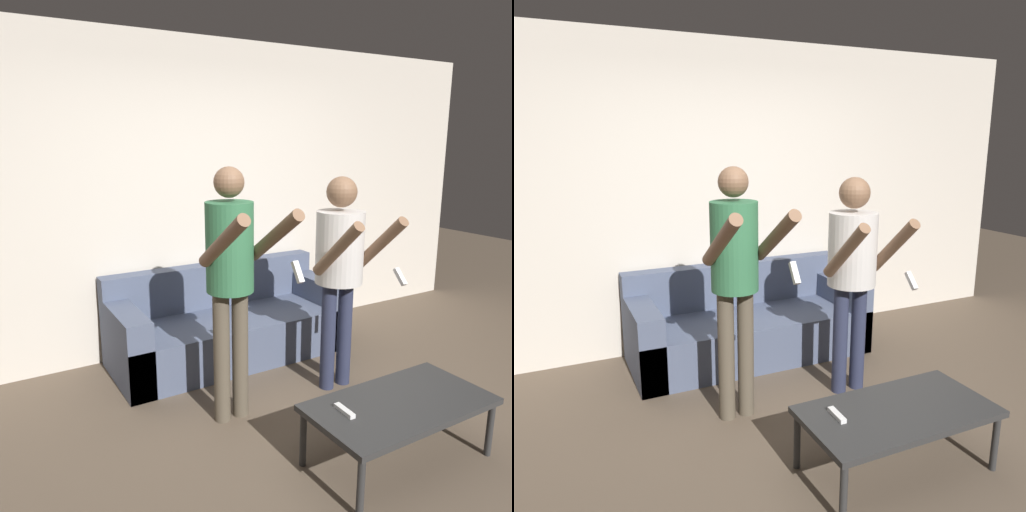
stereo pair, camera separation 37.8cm
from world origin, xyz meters
The scene contains 7 objects.
ground_plane centered at (0.00, 0.00, 0.00)m, with size 14.00×14.00×0.00m, color brown.
wall_back centered at (0.00, 2.02, 1.35)m, with size 6.40×0.06×2.70m.
couch centered at (0.08, 1.59, 0.26)m, with size 2.02×0.80×0.77m.
person_standing_left centered at (-0.37, 0.66, 1.05)m, with size 0.43×0.70×1.70m.
person_standing_right centered at (0.53, 0.66, 1.00)m, with size 0.47×0.64×1.60m.
coffee_table centered at (0.25, -0.24, 0.35)m, with size 1.10×0.57×0.38m.
remote_on_table centered at (-0.11, -0.17, 0.39)m, with size 0.04×0.15×0.02m.
Camera 1 is at (-1.79, -2.06, 1.86)m, focal length 35.00 mm.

